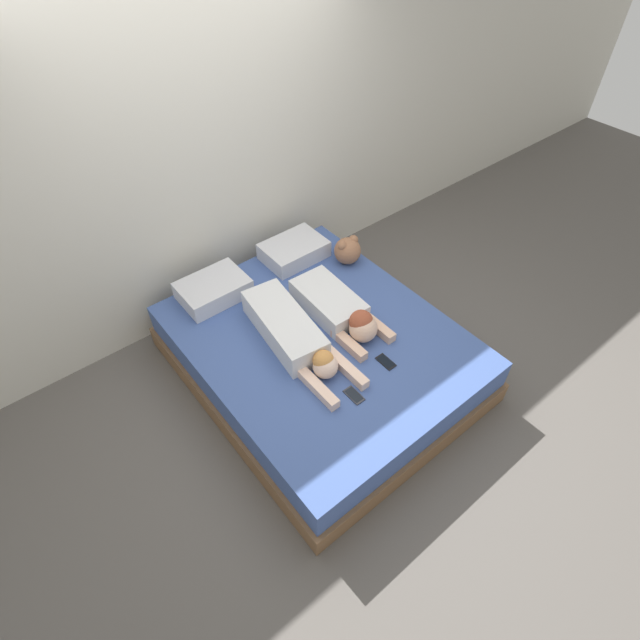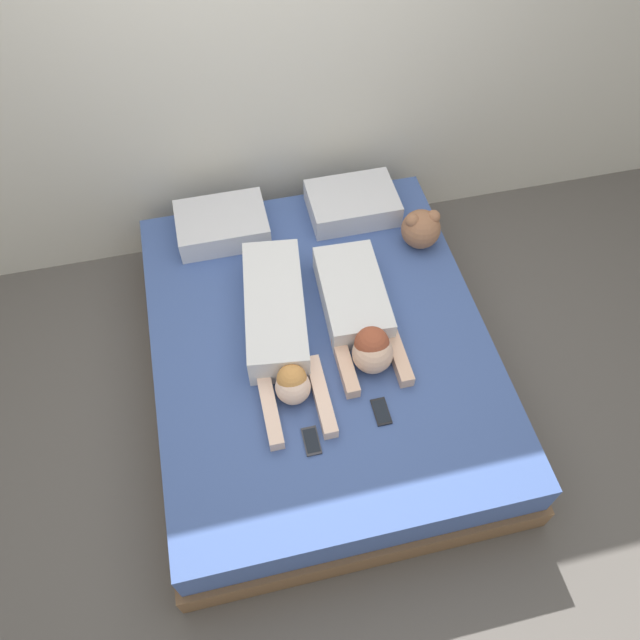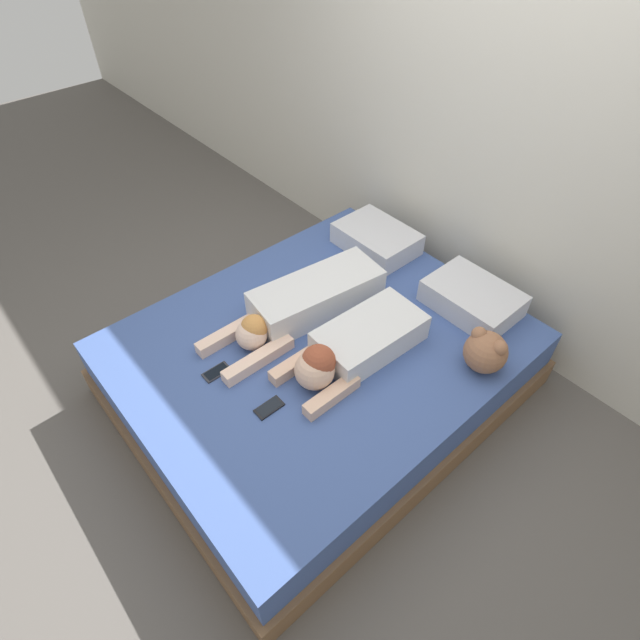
{
  "view_description": "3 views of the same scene",
  "coord_description": "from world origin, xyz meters",
  "px_view_note": "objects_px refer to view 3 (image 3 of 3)",
  "views": [
    {
      "loc": [
        -1.57,
        -1.95,
        3.14
      ],
      "look_at": [
        0.0,
        0.0,
        0.58
      ],
      "focal_mm": 28.0,
      "sensor_mm": 36.0,
      "label": 1
    },
    {
      "loc": [
        -0.41,
        -1.78,
        3.17
      ],
      "look_at": [
        0.0,
        0.0,
        0.58
      ],
      "focal_mm": 35.0,
      "sensor_mm": 36.0,
      "label": 2
    },
    {
      "loc": [
        1.45,
        -1.26,
        2.49
      ],
      "look_at": [
        0.0,
        0.0,
        0.58
      ],
      "focal_mm": 28.0,
      "sensor_mm": 36.0,
      "label": 3
    }
  ],
  "objects_px": {
    "pillow_head_left": "(376,239)",
    "person_left": "(304,303)",
    "person_right": "(351,347)",
    "cell_phone_right": "(269,408)",
    "bed": "(320,364)",
    "cell_phone_left": "(217,372)",
    "plush_toy": "(486,351)",
    "pillow_head_right": "(472,298)"
  },
  "relations": [
    {
      "from": "bed",
      "to": "plush_toy",
      "type": "distance_m",
      "value": 0.95
    },
    {
      "from": "pillow_head_left",
      "to": "person_left",
      "type": "height_order",
      "value": "person_left"
    },
    {
      "from": "cell_phone_right",
      "to": "plush_toy",
      "type": "relative_size",
      "value": 0.61
    },
    {
      "from": "cell_phone_right",
      "to": "bed",
      "type": "bearing_deg",
      "value": 110.9
    },
    {
      "from": "cell_phone_left",
      "to": "cell_phone_right",
      "type": "distance_m",
      "value": 0.37
    },
    {
      "from": "pillow_head_right",
      "to": "person_right",
      "type": "xyz_separation_m",
      "value": [
        -0.18,
        -0.82,
        0.02
      ]
    },
    {
      "from": "bed",
      "to": "pillow_head_left",
      "type": "xyz_separation_m",
      "value": [
        -0.4,
        0.85,
        0.29
      ]
    },
    {
      "from": "pillow_head_left",
      "to": "plush_toy",
      "type": "xyz_separation_m",
      "value": [
        1.11,
        -0.33,
        0.05
      ]
    },
    {
      "from": "pillow_head_right",
      "to": "pillow_head_left",
      "type": "bearing_deg",
      "value": 180.0
    },
    {
      "from": "bed",
      "to": "person_left",
      "type": "height_order",
      "value": "person_left"
    },
    {
      "from": "person_right",
      "to": "cell_phone_left",
      "type": "height_order",
      "value": "person_right"
    },
    {
      "from": "bed",
      "to": "pillow_head_right",
      "type": "relative_size",
      "value": 4.2
    },
    {
      "from": "pillow_head_left",
      "to": "person_right",
      "type": "bearing_deg",
      "value": -53.12
    },
    {
      "from": "cell_phone_right",
      "to": "plush_toy",
      "type": "distance_m",
      "value": 1.15
    },
    {
      "from": "bed",
      "to": "person_right",
      "type": "distance_m",
      "value": 0.38
    },
    {
      "from": "plush_toy",
      "to": "cell_phone_left",
      "type": "bearing_deg",
      "value": -129.15
    },
    {
      "from": "pillow_head_left",
      "to": "person_right",
      "type": "height_order",
      "value": "person_right"
    },
    {
      "from": "pillow_head_right",
      "to": "cell_phone_right",
      "type": "relative_size",
      "value": 3.59
    },
    {
      "from": "bed",
      "to": "cell_phone_right",
      "type": "distance_m",
      "value": 0.58
    },
    {
      "from": "person_right",
      "to": "cell_phone_left",
      "type": "distance_m",
      "value": 0.73
    },
    {
      "from": "pillow_head_right",
      "to": "cell_phone_left",
      "type": "height_order",
      "value": "pillow_head_right"
    },
    {
      "from": "plush_toy",
      "to": "pillow_head_left",
      "type": "bearing_deg",
      "value": 163.41
    },
    {
      "from": "pillow_head_left",
      "to": "plush_toy",
      "type": "distance_m",
      "value": 1.16
    },
    {
      "from": "person_right",
      "to": "pillow_head_right",
      "type": "bearing_deg",
      "value": 77.75
    },
    {
      "from": "pillow_head_right",
      "to": "cell_phone_right",
      "type": "bearing_deg",
      "value": -98.62
    },
    {
      "from": "person_left",
      "to": "plush_toy",
      "type": "distance_m",
      "value": 1.03
    },
    {
      "from": "person_left",
      "to": "bed",
      "type": "bearing_deg",
      "value": -14.49
    },
    {
      "from": "person_right",
      "to": "cell_phone_left",
      "type": "bearing_deg",
      "value": -122.92
    },
    {
      "from": "person_left",
      "to": "plush_toy",
      "type": "height_order",
      "value": "plush_toy"
    },
    {
      "from": "person_right",
      "to": "cell_phone_right",
      "type": "distance_m",
      "value": 0.54
    },
    {
      "from": "cell_phone_left",
      "to": "cell_phone_right",
      "type": "xyz_separation_m",
      "value": [
        0.36,
        0.07,
        0.0
      ]
    },
    {
      "from": "pillow_head_right",
      "to": "plush_toy",
      "type": "distance_m",
      "value": 0.46
    },
    {
      "from": "bed",
      "to": "pillow_head_left",
      "type": "height_order",
      "value": "pillow_head_left"
    },
    {
      "from": "pillow_head_left",
      "to": "cell_phone_left",
      "type": "xyz_separation_m",
      "value": [
        0.22,
        -1.42,
        -0.07
      ]
    },
    {
      "from": "bed",
      "to": "pillow_head_right",
      "type": "bearing_deg",
      "value": 65.02
    },
    {
      "from": "bed",
      "to": "pillow_head_right",
      "type": "xyz_separation_m",
      "value": [
        0.4,
        0.85,
        0.29
      ]
    },
    {
      "from": "person_left",
      "to": "cell_phone_right",
      "type": "height_order",
      "value": "person_left"
    },
    {
      "from": "cell_phone_right",
      "to": "pillow_head_right",
      "type": "bearing_deg",
      "value": 81.38
    },
    {
      "from": "bed",
      "to": "cell_phone_left",
      "type": "height_order",
      "value": "cell_phone_left"
    },
    {
      "from": "person_right",
      "to": "cell_phone_right",
      "type": "relative_size",
      "value": 6.01
    },
    {
      "from": "cell_phone_left",
      "to": "cell_phone_right",
      "type": "relative_size",
      "value": 1.0
    },
    {
      "from": "cell_phone_left",
      "to": "cell_phone_right",
      "type": "bearing_deg",
      "value": 11.47
    }
  ]
}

